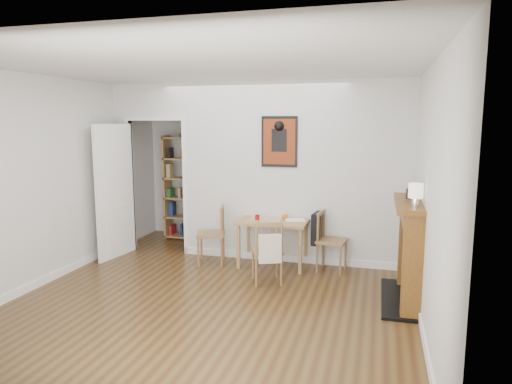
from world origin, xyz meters
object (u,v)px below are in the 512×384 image
(mantel_lamp, at_px, (416,192))
(ceramic_jar_a, at_px, (410,194))
(chair_front, at_px, (267,251))
(orange_fruit, at_px, (285,217))
(bookshelf, at_px, (186,188))
(chair_left, at_px, (211,235))
(ceramic_jar_b, at_px, (412,193))
(notebook, at_px, (295,220))
(dining_table, at_px, (273,226))
(chair_right, at_px, (331,240))
(fireplace, at_px, (411,248))
(red_glass, at_px, (257,217))

(mantel_lamp, height_order, ceramic_jar_a, mantel_lamp)
(chair_front, relative_size, ceramic_jar_a, 7.10)
(orange_fruit, bearing_deg, bookshelf, 152.65)
(chair_left, height_order, bookshelf, bookshelf)
(chair_front, relative_size, bookshelf, 0.45)
(orange_fruit, xyz_separation_m, ceramic_jar_b, (1.64, -0.71, 0.51))
(mantel_lamp, bearing_deg, notebook, 139.96)
(orange_fruit, relative_size, ceramic_jar_a, 0.67)
(dining_table, bearing_deg, notebook, 13.33)
(chair_right, xyz_separation_m, mantel_lamp, (0.98, -1.17, 0.88))
(fireplace, relative_size, orange_fruit, 16.26)
(bookshelf, height_order, notebook, bookshelf)
(fireplace, xyz_separation_m, ceramic_jar_b, (-0.00, 0.25, 0.60))
(red_glass, relative_size, notebook, 0.30)
(red_glass, xyz_separation_m, mantel_lamp, (2.00, -1.12, 0.61))
(chair_right, relative_size, notebook, 3.01)
(mantel_lamp, bearing_deg, bookshelf, 147.43)
(orange_fruit, distance_m, notebook, 0.16)
(fireplace, bearing_deg, dining_table, 154.57)
(chair_right, distance_m, mantel_lamp, 1.76)
(dining_table, xyz_separation_m, mantel_lamp, (1.79, -1.18, 0.73))
(ceramic_jar_a, relative_size, ceramic_jar_b, 1.06)
(fireplace, relative_size, ceramic_jar_b, 11.55)
(dining_table, bearing_deg, bookshelf, 148.26)
(chair_right, bearing_deg, chair_front, -136.31)
(chair_right, height_order, orange_fruit, chair_right)
(mantel_lamp, relative_size, ceramic_jar_b, 2.20)
(ceramic_jar_b, bearing_deg, mantel_lamp, -90.05)
(notebook, bearing_deg, dining_table, -166.67)
(chair_front, distance_m, ceramic_jar_b, 1.88)
(chair_front, distance_m, mantel_lamp, 1.98)
(chair_front, bearing_deg, dining_table, 96.91)
(mantel_lamp, bearing_deg, chair_left, 158.48)
(orange_fruit, bearing_deg, red_glass, -155.31)
(red_glass, bearing_deg, bookshelf, 143.59)
(chair_right, height_order, chair_front, chair_right)
(chair_right, xyz_separation_m, red_glass, (-1.02, -0.05, 0.28))
(red_glass, distance_m, orange_fruit, 0.40)
(notebook, bearing_deg, bookshelf, 153.58)
(dining_table, height_order, bookshelf, bookshelf)
(mantel_lamp, relative_size, ceramic_jar_a, 2.08)
(chair_front, distance_m, red_glass, 0.76)
(chair_front, height_order, ceramic_jar_b, ceramic_jar_b)
(red_glass, xyz_separation_m, ceramic_jar_a, (1.98, -0.63, 0.51))
(notebook, relative_size, ceramic_jar_b, 2.53)
(bookshelf, bearing_deg, dining_table, -31.74)
(chair_left, distance_m, mantel_lamp, 3.01)
(bookshelf, relative_size, ceramic_jar_b, 16.64)
(notebook, relative_size, ceramic_jar_a, 2.39)
(red_glass, distance_m, ceramic_jar_b, 2.14)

